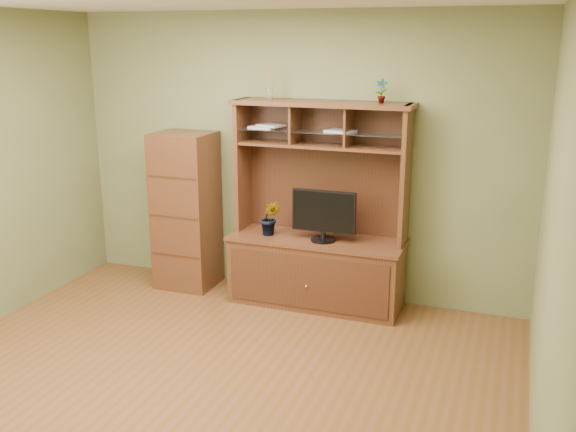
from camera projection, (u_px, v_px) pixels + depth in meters
The scene contains 8 objects.
room at pixel (196, 205), 4.34m from camera, with size 4.54×4.04×2.74m.
media_hutch at pixel (317, 250), 6.01m from camera, with size 1.66×0.61×1.90m.
monitor at pixel (324, 215), 5.81m from camera, with size 0.59×0.23×0.47m.
orchid_plant at pixel (270, 218), 6.01m from camera, with size 0.18×0.15×0.34m, color #28501B.
top_plant at pixel (381, 91), 5.51m from camera, with size 0.11×0.08×0.21m, color #2D5D20.
reed_diffuser at pixel (270, 86), 5.85m from camera, with size 0.06×0.06×0.30m.
magazines at pixel (291, 128), 5.88m from camera, with size 1.02×0.25×0.04m.
side_cabinet at pixel (186, 211), 6.40m from camera, with size 0.56×0.51×1.56m.
Camera 1 is at (2.03, -3.73, 2.43)m, focal length 40.00 mm.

